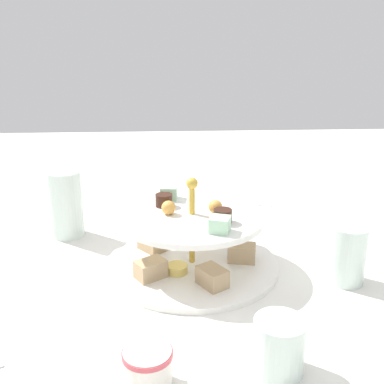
# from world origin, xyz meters

# --- Properties ---
(ground_plane) EXTENTS (2.40, 2.40, 0.00)m
(ground_plane) POSITION_xyz_m (0.00, 0.00, 0.00)
(ground_plane) COLOR silver
(tiered_serving_stand) EXTENTS (0.30, 0.30, 0.17)m
(tiered_serving_stand) POSITION_xyz_m (0.00, -0.00, 0.04)
(tiered_serving_stand) COLOR white
(tiered_serving_stand) RESTS_ON ground_plane
(water_glass_tall_right) EXTENTS (0.07, 0.07, 0.14)m
(water_glass_tall_right) POSITION_xyz_m (-0.15, -0.25, 0.07)
(water_glass_tall_right) COLOR silver
(water_glass_tall_right) RESTS_ON ground_plane
(water_glass_short_left) EXTENTS (0.06, 0.06, 0.07)m
(water_glass_short_left) POSITION_xyz_m (0.27, 0.09, 0.04)
(water_glass_short_left) COLOR silver
(water_glass_short_left) RESTS_ON ground_plane
(teacup_with_saucer) EXTENTS (0.09, 0.09, 0.05)m
(teacup_with_saucer) POSITION_xyz_m (0.30, -0.07, 0.02)
(teacup_with_saucer) COLOR white
(teacup_with_saucer) RESTS_ON ground_plane
(butter_knife_left) EXTENTS (0.05, 0.17, 0.00)m
(butter_knife_left) POSITION_xyz_m (-0.31, 0.13, 0.00)
(butter_knife_left) COLOR silver
(butter_knife_left) RESTS_ON ground_plane
(water_glass_mid_back) EXTENTS (0.06, 0.06, 0.10)m
(water_glass_mid_back) POSITION_xyz_m (0.06, 0.25, 0.05)
(water_glass_mid_back) COLOR silver
(water_glass_mid_back) RESTS_ON ground_plane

